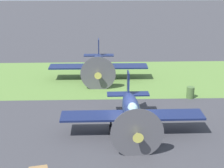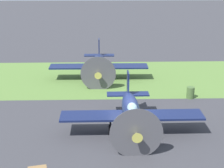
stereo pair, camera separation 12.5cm
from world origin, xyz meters
name	(u,v)px [view 1 (the left image)]	position (x,y,z in m)	size (l,w,h in m)	color
ground_plane	(129,123)	(0.00, 0.00, 0.00)	(160.00, 160.00, 0.00)	#38383D
grass_verge	(121,78)	(0.00, -9.81, 0.00)	(120.00, 11.00, 0.01)	#567A38
airplane_lead	(132,112)	(-0.05, 1.30, 1.31)	(8.74, 6.96, 3.14)	#141E47
airplane_wingman	(98,64)	(2.03, -9.74, 1.32)	(8.80, 7.00, 3.16)	#141E47
fuel_drum	(190,92)	(-5.12, -4.43, 0.45)	(0.60, 0.60, 0.90)	#476633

